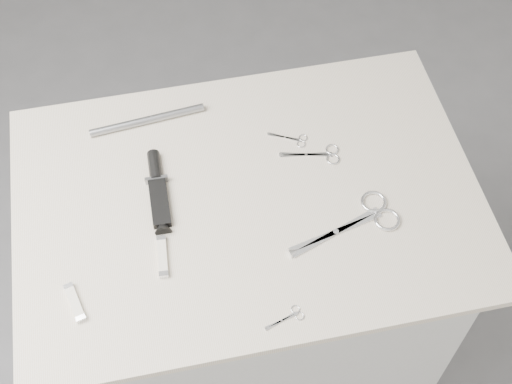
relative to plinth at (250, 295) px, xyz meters
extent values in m
cube|color=slate|center=(0.00, 0.00, -0.46)|extent=(4.00, 4.00, 0.01)
cube|color=silver|center=(0.00, 0.00, 0.00)|extent=(0.90, 0.60, 0.90)
cube|color=beige|center=(0.00, 0.00, 0.46)|extent=(1.00, 0.70, 0.02)
cube|color=silver|center=(0.16, -0.13, 0.47)|extent=(0.22, 0.09, 0.00)
cylinder|color=silver|center=(0.16, -0.13, 0.47)|extent=(0.01, 0.01, 0.01)
torus|color=silver|center=(0.26, -0.07, 0.47)|extent=(0.06, 0.06, 0.01)
torus|color=silver|center=(0.27, -0.12, 0.47)|extent=(0.06, 0.06, 0.01)
cube|color=silver|center=(0.15, 0.08, 0.47)|extent=(0.12, 0.04, 0.00)
cylinder|color=silver|center=(0.15, 0.08, 0.47)|extent=(0.01, 0.01, 0.00)
torus|color=silver|center=(0.21, 0.09, 0.47)|extent=(0.03, 0.03, 0.00)
torus|color=silver|center=(0.21, 0.06, 0.47)|extent=(0.03, 0.03, 0.00)
cube|color=silver|center=(0.11, 0.14, 0.47)|extent=(0.08, 0.05, 0.00)
cylinder|color=silver|center=(0.11, 0.14, 0.47)|extent=(0.00, 0.00, 0.00)
torus|color=silver|center=(0.15, 0.13, 0.47)|extent=(0.02, 0.02, 0.00)
torus|color=silver|center=(0.15, 0.12, 0.47)|extent=(0.02, 0.02, 0.00)
cube|color=silver|center=(0.01, -0.30, 0.47)|extent=(0.07, 0.03, 0.00)
cylinder|color=silver|center=(0.01, -0.30, 0.47)|extent=(0.00, 0.00, 0.00)
torus|color=silver|center=(0.04, -0.28, 0.47)|extent=(0.02, 0.02, 0.00)
torus|color=silver|center=(0.04, -0.30, 0.47)|extent=(0.02, 0.02, 0.00)
cube|color=black|center=(-0.19, 0.02, 0.48)|extent=(0.04, 0.12, 0.01)
cube|color=gray|center=(-0.19, 0.08, 0.48)|extent=(0.04, 0.01, 0.02)
cylinder|color=black|center=(-0.19, 0.12, 0.48)|extent=(0.03, 0.07, 0.02)
cube|color=white|center=(-0.38, -0.18, 0.48)|extent=(0.04, 0.09, 0.01)
cube|color=silver|center=(-0.39, -0.14, 0.48)|extent=(0.02, 0.01, 0.01)
cube|color=silver|center=(-0.37, -0.22, 0.48)|extent=(0.02, 0.01, 0.01)
cube|color=white|center=(-0.20, -0.11, 0.48)|extent=(0.03, 0.09, 0.01)
cube|color=silver|center=(-0.20, -0.07, 0.48)|extent=(0.02, 0.01, 0.01)
cube|color=silver|center=(-0.20, -0.15, 0.48)|extent=(0.02, 0.01, 0.01)
cylinder|color=gray|center=(-0.19, 0.25, 0.48)|extent=(0.27, 0.04, 0.02)
camera|label=1|loc=(-0.16, -0.85, 1.74)|focal=50.00mm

